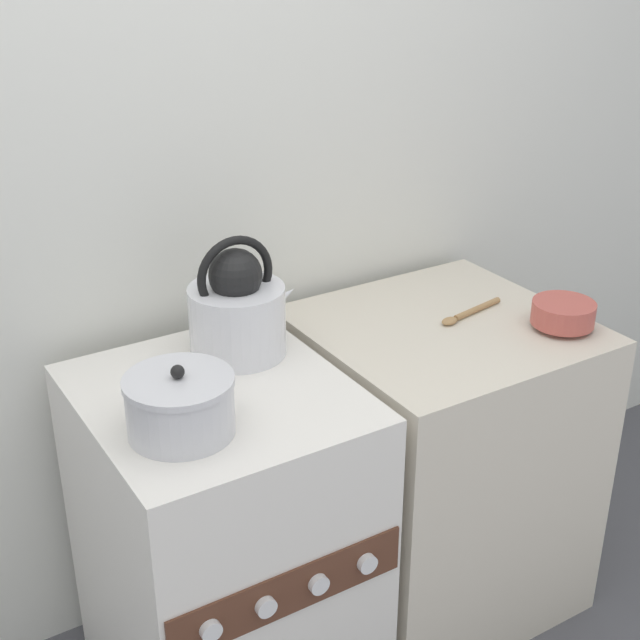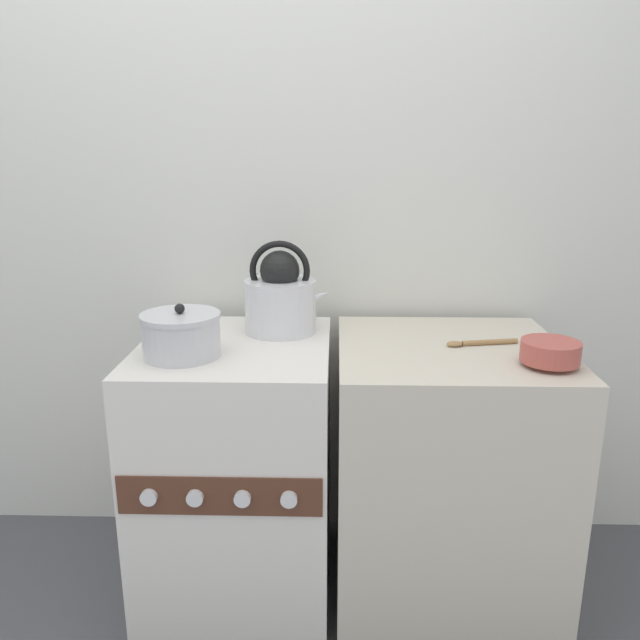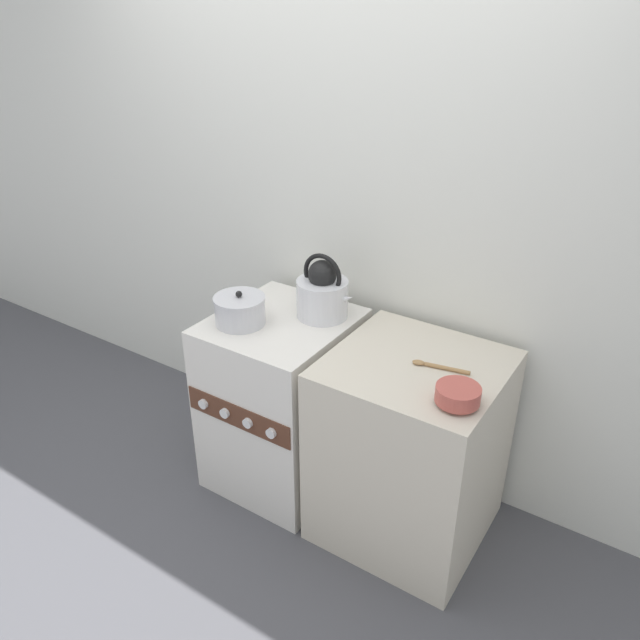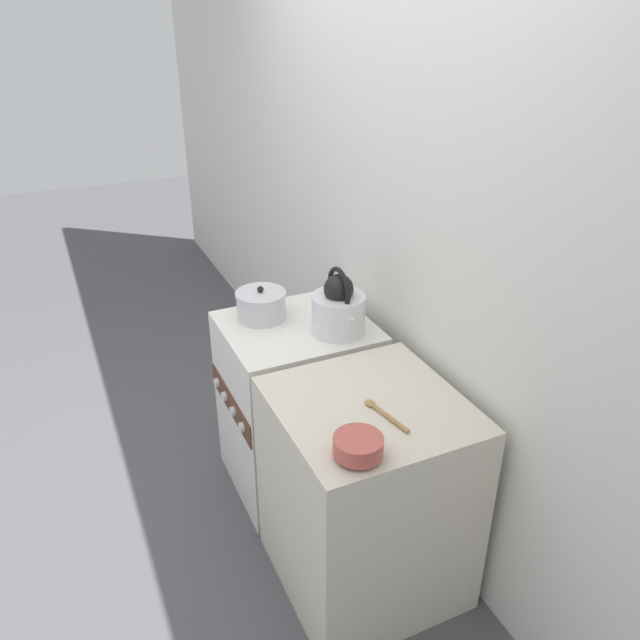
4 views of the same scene
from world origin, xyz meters
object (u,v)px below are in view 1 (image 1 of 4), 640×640
(kettle, at_px, (238,310))
(stove, at_px, (224,545))
(cooking_pot, at_px, (180,405))
(enamel_bowl, at_px, (563,314))

(kettle, bearing_deg, stove, -133.03)
(stove, relative_size, kettle, 2.89)
(stove, height_order, kettle, kettle)
(stove, distance_m, cooking_pot, 0.51)
(kettle, distance_m, enamel_bowl, 0.81)
(stove, relative_size, enamel_bowl, 5.34)
(cooking_pot, bearing_deg, enamel_bowl, -2.72)
(cooking_pot, xyz_separation_m, enamel_bowl, (1.00, -0.05, -0.03))
(cooking_pot, bearing_deg, kettle, 44.31)
(kettle, distance_m, cooking_pot, 0.36)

